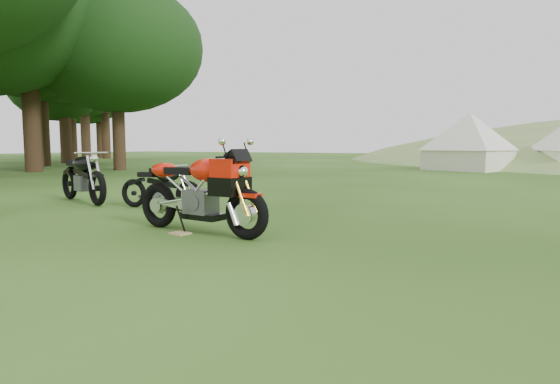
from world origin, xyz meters
The scene contains 7 objects.
ground centered at (0.00, 0.00, 0.00)m, with size 120.00×120.00×0.00m, color #1F3E0D.
treeline centered at (-20.00, 15.00, 0.00)m, with size 28.00×32.00×14.00m, color black, non-canonical shape.
sport_motorcycle centered at (-1.09, 0.48, 0.62)m, with size 2.06×0.52×1.24m, color red, non-canonical shape.
plywood_board centered at (-1.26, 0.29, 0.01)m, with size 0.24×0.19×0.02m, color tan.
vintage_moto_b centered at (-5.16, 1.94, 0.54)m, with size 2.06×0.48×1.09m, color black, non-canonical shape.
vintage_moto_c centered at (-3.14, 1.97, 0.43)m, with size 1.62×0.38×0.86m, color black, non-canonical shape.
tent_left centered at (0.04, 18.60, 1.31)m, with size 3.02×3.02×2.62m, color silver, non-canonical shape.
Camera 1 is at (2.72, -4.31, 1.14)m, focal length 30.00 mm.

